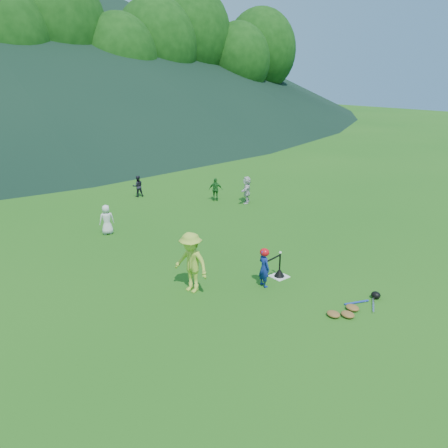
# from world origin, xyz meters

# --- Properties ---
(ground) EXTENTS (120.00, 120.00, 0.00)m
(ground) POSITION_xyz_m (0.00, 0.00, 0.00)
(ground) COLOR #1F5C15
(ground) RESTS_ON ground
(home_plate) EXTENTS (0.45, 0.45, 0.02)m
(home_plate) POSITION_xyz_m (0.00, 0.00, 0.01)
(home_plate) COLOR silver
(home_plate) RESTS_ON ground
(baseball) EXTENTS (0.08, 0.08, 0.08)m
(baseball) POSITION_xyz_m (0.00, 0.00, 0.74)
(baseball) COLOR white
(baseball) RESTS_ON batting_tee
(batter_child) EXTENTS (0.30, 0.42, 1.06)m
(batter_child) POSITION_xyz_m (-0.73, -0.13, 0.53)
(batter_child) COLOR navy
(batter_child) RESTS_ON ground
(adult_coach) EXTENTS (0.84, 1.17, 1.63)m
(adult_coach) POSITION_xyz_m (-2.41, 0.85, 0.81)
(adult_coach) COLOR #A4C339
(adult_coach) RESTS_ON ground
(fielder_a) EXTENTS (0.59, 0.46, 1.07)m
(fielder_a) POSITION_xyz_m (-2.29, 6.30, 0.53)
(fielder_a) COLOR silver
(fielder_a) RESTS_ON ground
(fielder_b) EXTENTS (0.56, 0.49, 0.98)m
(fielder_b) POSITION_xyz_m (0.95, 10.07, 0.49)
(fielder_b) COLOR black
(fielder_b) RESTS_ON ground
(fielder_c) EXTENTS (0.63, 0.58, 1.03)m
(fielder_c) POSITION_xyz_m (3.34, 7.28, 0.52)
(fielder_c) COLOR #1E6623
(fielder_c) RESTS_ON ground
(fielder_d) EXTENTS (1.07, 1.00, 1.20)m
(fielder_d) POSITION_xyz_m (4.20, 6.15, 0.60)
(fielder_d) COLOR silver
(fielder_d) RESTS_ON ground
(batting_tee) EXTENTS (0.30, 0.30, 0.68)m
(batting_tee) POSITION_xyz_m (0.00, 0.00, 0.13)
(batting_tee) COLOR black
(batting_tee) RESTS_ON home_plate
(batter_gear) EXTENTS (0.73, 0.26, 0.42)m
(batter_gear) POSITION_xyz_m (-0.71, -0.13, 0.96)
(batter_gear) COLOR red
(batter_gear) RESTS_ON ground
(equipment_pile) EXTENTS (1.80, 0.72, 0.19)m
(equipment_pile) POSITION_xyz_m (0.07, -2.41, 0.07)
(equipment_pile) COLOR olive
(equipment_pile) RESTS_ON ground
(outfield_fence) EXTENTS (70.07, 0.08, 1.33)m
(outfield_fence) POSITION_xyz_m (0.00, 28.00, 0.70)
(outfield_fence) COLOR gray
(outfield_fence) RESTS_ON ground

